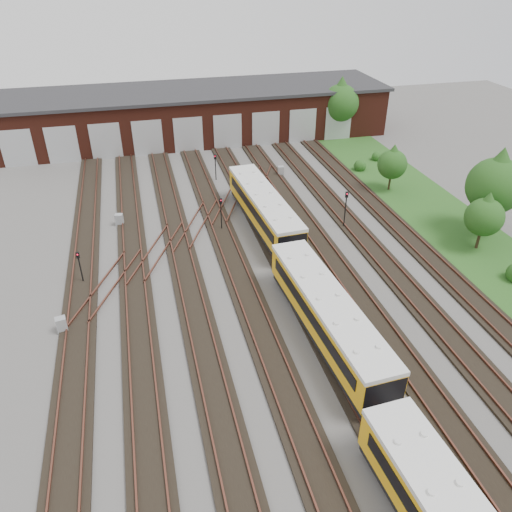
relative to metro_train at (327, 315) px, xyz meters
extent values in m
plane|color=#484542|center=(-2.00, 3.63, -1.87)|extent=(120.00, 120.00, 0.00)
cube|color=black|center=(-16.00, 3.63, -1.78)|extent=(2.40, 70.00, 0.18)
cube|color=brown|center=(-16.72, 3.63, -1.61)|extent=(0.10, 70.00, 0.15)
cube|color=brown|center=(-15.28, 3.63, -1.61)|extent=(0.10, 70.00, 0.15)
cube|color=black|center=(-12.00, 3.63, -1.78)|extent=(2.40, 70.00, 0.18)
cube|color=brown|center=(-12.72, 3.63, -1.61)|extent=(0.10, 70.00, 0.15)
cube|color=brown|center=(-11.28, 3.63, -1.61)|extent=(0.10, 70.00, 0.15)
cube|color=black|center=(-8.00, 3.63, -1.78)|extent=(2.40, 70.00, 0.18)
cube|color=brown|center=(-8.72, 3.63, -1.61)|extent=(0.10, 70.00, 0.15)
cube|color=brown|center=(-7.28, 3.63, -1.61)|extent=(0.10, 70.00, 0.15)
cube|color=black|center=(-4.00, 3.63, -1.78)|extent=(2.40, 70.00, 0.18)
cube|color=brown|center=(-4.72, 3.63, -1.61)|extent=(0.10, 70.00, 0.15)
cube|color=brown|center=(-3.28, 3.63, -1.61)|extent=(0.10, 70.00, 0.15)
cube|color=black|center=(0.00, 3.63, -1.78)|extent=(2.40, 70.00, 0.18)
cube|color=brown|center=(-0.72, 3.63, -1.61)|extent=(0.10, 70.00, 0.15)
cube|color=brown|center=(0.72, 3.63, -1.61)|extent=(0.10, 70.00, 0.15)
cube|color=black|center=(4.00, 3.63, -1.78)|extent=(2.40, 70.00, 0.18)
cube|color=brown|center=(3.28, 3.63, -1.61)|extent=(0.10, 70.00, 0.15)
cube|color=brown|center=(4.72, 3.63, -1.61)|extent=(0.10, 70.00, 0.15)
cube|color=black|center=(8.00, 3.63, -1.78)|extent=(2.40, 70.00, 0.18)
cube|color=brown|center=(7.28, 3.63, -1.61)|extent=(0.10, 70.00, 0.15)
cube|color=brown|center=(8.72, 3.63, -1.61)|extent=(0.10, 70.00, 0.15)
cube|color=black|center=(12.00, 3.63, -1.78)|extent=(2.40, 70.00, 0.18)
cube|color=brown|center=(11.28, 3.63, -1.61)|extent=(0.10, 70.00, 0.15)
cube|color=brown|center=(12.72, 3.63, -1.61)|extent=(0.10, 70.00, 0.15)
cube|color=brown|center=(-10.00, 13.63, -1.61)|extent=(5.40, 9.62, 0.15)
cube|color=brown|center=(-6.00, 17.63, -1.61)|extent=(5.40, 9.62, 0.15)
cube|color=brown|center=(-2.00, 21.63, -1.61)|extent=(5.40, 9.62, 0.15)
cube|color=brown|center=(-14.00, 9.63, -1.61)|extent=(5.40, 9.62, 0.15)
cube|color=brown|center=(2.00, 25.63, -1.61)|extent=(5.40, 9.62, 0.15)
cube|color=#4A1C12|center=(-2.00, 43.63, 1.13)|extent=(50.00, 12.00, 6.00)
cube|color=#29292B|center=(-2.00, 43.63, 4.28)|extent=(51.00, 12.50, 0.40)
cube|color=#ABAEB1|center=(-24.00, 37.61, 0.33)|extent=(3.60, 0.12, 4.40)
cube|color=#ABAEB1|center=(-19.00, 37.61, 0.33)|extent=(3.60, 0.12, 4.40)
cube|color=#ABAEB1|center=(-14.00, 37.61, 0.33)|extent=(3.60, 0.12, 4.40)
cube|color=#ABAEB1|center=(-9.00, 37.61, 0.33)|extent=(3.60, 0.12, 4.40)
cube|color=#ABAEB1|center=(-4.00, 37.61, 0.33)|extent=(3.60, 0.12, 4.40)
cube|color=#ABAEB1|center=(1.00, 37.61, 0.33)|extent=(3.60, 0.12, 4.40)
cube|color=#ABAEB1|center=(6.00, 37.61, 0.33)|extent=(3.60, 0.12, 4.40)
cube|color=#ABAEB1|center=(11.00, 37.61, 0.33)|extent=(3.60, 0.12, 4.40)
cube|color=#ABAEB1|center=(16.00, 37.61, 0.33)|extent=(3.60, 0.12, 4.40)
cube|color=#254F1A|center=(17.00, 13.63, -1.84)|extent=(8.00, 55.00, 0.05)
cube|color=black|center=(0.00, 0.00, -1.25)|extent=(3.08, 14.64, 0.58)
cube|color=#E5A70C|center=(0.00, 0.00, 0.11)|extent=(3.37, 14.65, 2.13)
cube|color=silver|center=(0.00, 0.00, 1.32)|extent=(3.47, 14.66, 0.29)
cube|color=black|center=(-1.28, -0.08, 0.35)|extent=(0.81, 12.77, 0.82)
cube|color=black|center=(1.28, 0.08, 0.35)|extent=(0.81, 12.77, 0.82)
cube|color=black|center=(0.00, 16.00, -1.25)|extent=(3.08, 14.64, 0.58)
cube|color=#E5A70C|center=(0.00, 16.00, 0.11)|extent=(3.37, 14.65, 2.13)
cube|color=silver|center=(0.00, 16.00, 1.32)|extent=(3.47, 14.66, 0.29)
cube|color=black|center=(-1.28, 15.92, 0.35)|extent=(0.81, 12.77, 0.82)
cube|color=black|center=(1.28, 16.08, 0.35)|extent=(0.81, 12.77, 0.82)
cylinder|color=black|center=(-15.90, 10.60, -0.74)|extent=(0.10, 0.10, 2.26)
cube|color=black|center=(-15.90, 10.60, 0.64)|extent=(0.26, 0.17, 0.49)
sphere|color=#F70D27|center=(-15.90, 10.50, 0.73)|extent=(0.12, 0.12, 0.12)
cylinder|color=black|center=(-3.90, 16.33, -0.52)|extent=(0.09, 0.09, 2.70)
cube|color=black|center=(-3.90, 16.33, 1.07)|extent=(0.26, 0.19, 0.47)
sphere|color=#F70D27|center=(-3.90, 16.23, 1.17)|extent=(0.11, 0.11, 0.11)
cylinder|color=black|center=(-2.33, 27.95, -0.65)|extent=(0.10, 0.10, 2.44)
cube|color=black|center=(-2.33, 27.95, 0.83)|extent=(0.29, 0.22, 0.52)
sphere|color=#F70D27|center=(-2.33, 27.85, 0.93)|extent=(0.13, 0.13, 0.13)
cylinder|color=black|center=(7.14, 14.02, -0.33)|extent=(0.11, 0.11, 3.08)
cube|color=black|center=(7.14, 14.02, 1.48)|extent=(0.30, 0.23, 0.53)
sphere|color=#F70D27|center=(7.14, 13.91, 1.59)|extent=(0.13, 0.13, 0.13)
cube|color=#929597|center=(-17.00, 4.93, -1.30)|extent=(0.77, 0.68, 1.13)
cube|color=#929597|center=(-12.97, 19.58, -1.30)|extent=(0.82, 0.74, 1.13)
cube|color=#929597|center=(-0.42, 17.20, -1.32)|extent=(0.71, 0.61, 1.10)
cube|color=#929597|center=(2.00, 20.80, -1.35)|extent=(0.70, 0.62, 1.04)
cube|color=#929597|center=(5.04, 27.39, -1.33)|extent=(0.69, 0.59, 1.09)
cylinder|color=black|center=(16.52, 38.63, -0.62)|extent=(0.27, 0.27, 2.50)
sphere|color=#1D4513|center=(16.52, 38.63, 2.71)|extent=(4.85, 4.85, 4.85)
cone|color=#1D4513|center=(16.52, 38.63, 4.44)|extent=(4.16, 4.16, 3.47)
cylinder|color=black|center=(15.13, 20.76, -1.08)|extent=(0.21, 0.21, 1.58)
sphere|color=#1D4513|center=(15.13, 20.76, 1.02)|extent=(3.06, 3.06, 3.06)
cone|color=#1D4513|center=(15.13, 20.76, 2.11)|extent=(2.63, 2.63, 2.19)
cylinder|color=black|center=(19.12, 10.10, -0.61)|extent=(0.26, 0.26, 2.51)
sphere|color=#1D4513|center=(19.12, 10.10, 2.73)|extent=(4.87, 4.87, 4.87)
cone|color=#1D4513|center=(19.12, 10.10, 4.47)|extent=(4.18, 4.18, 3.48)
cylinder|color=black|center=(16.81, 7.72, -1.04)|extent=(0.26, 0.26, 1.65)
sphere|color=#1D4513|center=(16.81, 7.72, 1.16)|extent=(3.21, 3.21, 3.21)
cone|color=#1D4513|center=(16.81, 7.72, 2.31)|extent=(2.75, 2.75, 2.29)
sphere|color=#1D4513|center=(14.43, 26.67, -1.16)|extent=(1.42, 1.42, 1.42)
sphere|color=#1D4513|center=(17.76, 29.13, -1.25)|extent=(1.23, 1.23, 1.23)
camera|label=1|loc=(-10.67, -23.49, 20.26)|focal=35.00mm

